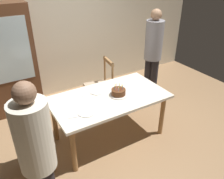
% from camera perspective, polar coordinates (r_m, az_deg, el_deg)
% --- Properties ---
extents(ground, '(6.40, 6.40, 0.00)m').
position_cam_1_polar(ground, '(3.75, -0.67, -11.34)').
color(ground, '#93704C').
extents(back_wall, '(6.40, 0.10, 2.60)m').
position_cam_1_polar(back_wall, '(4.69, -12.72, 14.39)').
color(back_wall, beige).
rests_on(back_wall, ground).
extents(dining_table, '(1.68, 0.93, 0.73)m').
position_cam_1_polar(dining_table, '(3.37, -0.73, -2.96)').
color(dining_table, silver).
rests_on(dining_table, ground).
extents(birthday_cake, '(0.28, 0.28, 0.16)m').
position_cam_1_polar(birthday_cake, '(3.34, 1.61, -0.72)').
color(birthday_cake, silver).
rests_on(birthday_cake, dining_table).
extents(plate_near_celebrant, '(0.22, 0.22, 0.01)m').
position_cam_1_polar(plate_near_celebrant, '(2.99, -6.35, -5.70)').
color(plate_near_celebrant, white).
rests_on(plate_near_celebrant, dining_table).
extents(plate_far_side, '(0.22, 0.22, 0.01)m').
position_cam_1_polar(plate_far_side, '(3.45, -3.70, -0.49)').
color(plate_far_side, white).
rests_on(plate_far_side, dining_table).
extents(fork_near_celebrant, '(0.18, 0.06, 0.01)m').
position_cam_1_polar(fork_near_celebrant, '(2.93, -9.07, -6.76)').
color(fork_near_celebrant, silver).
rests_on(fork_near_celebrant, dining_table).
extents(fork_far_side, '(0.18, 0.02, 0.01)m').
position_cam_1_polar(fork_far_side, '(3.38, -6.01, -1.29)').
color(fork_far_side, silver).
rests_on(fork_far_side, dining_table).
extents(chair_spindle_back, '(0.50, 0.50, 0.95)m').
position_cam_1_polar(chair_spindle_back, '(4.17, -2.99, 0.75)').
color(chair_spindle_back, tan).
rests_on(chair_spindle_back, ground).
extents(chair_upholstered, '(0.47, 0.47, 0.95)m').
position_cam_1_polar(chair_upholstered, '(3.09, -20.71, -11.14)').
color(chair_upholstered, beige).
rests_on(chair_upholstered, ground).
extents(person_celebrant, '(0.32, 0.32, 1.66)m').
position_cam_1_polar(person_celebrant, '(2.21, -18.05, -14.93)').
color(person_celebrant, '#262328').
rests_on(person_celebrant, ground).
extents(person_guest, '(0.32, 0.32, 1.75)m').
position_cam_1_polar(person_guest, '(4.36, 10.13, 9.39)').
color(person_guest, '#262328').
rests_on(person_guest, ground).
extents(china_cabinet, '(1.10, 0.45, 1.90)m').
position_cam_1_polar(china_cabinet, '(4.30, -25.79, 5.95)').
color(china_cabinet, '#56331E').
rests_on(china_cabinet, ground).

